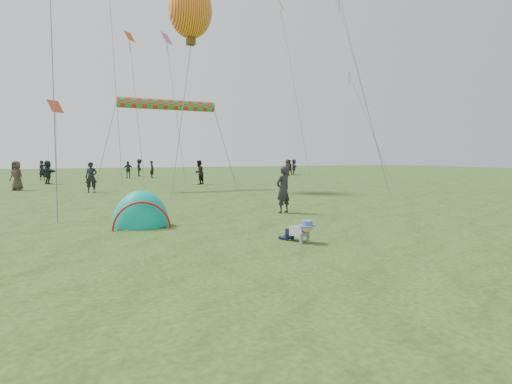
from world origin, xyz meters
name	(u,v)px	position (x,y,z in m)	size (l,w,h in m)	color
ground	(278,239)	(0.00, 0.00, 0.00)	(140.00, 140.00, 0.00)	#1B3F12
crawling_toddler	(300,231)	(0.29, -0.56, 0.27)	(0.50, 0.72, 0.55)	black
popup_tent	(141,226)	(-2.80, 3.28, 0.00)	(1.63, 1.35, 2.11)	#00988D
standing_adult	(283,189)	(2.31, 3.95, 0.86)	(0.62, 0.41, 1.71)	#23232A
crowd_person_0	(152,169)	(2.56, 30.50, 0.83)	(0.60, 0.40, 1.66)	black
crowd_person_1	(289,167)	(17.87, 30.72, 0.85)	(0.83, 0.64, 1.70)	black
crowd_person_2	(128,170)	(0.38, 30.72, 0.82)	(0.96, 0.40, 1.63)	#27333C
crowd_person_3	(140,168)	(1.97, 34.25, 0.90)	(1.16, 0.67, 1.80)	black
crowd_person_4	(287,167)	(16.97, 29.54, 0.89)	(0.87, 0.57, 1.78)	#372A23
crowd_person_5	(294,167)	(18.79, 31.20, 0.88)	(1.63, 0.52, 1.76)	#303A4A
crowd_person_6	(42,170)	(-6.79, 30.64, 0.86)	(0.63, 0.41, 1.72)	black
crowd_person_7	(199,172)	(3.96, 19.72, 0.89)	(0.87, 0.68, 1.78)	black
crowd_person_10	(17,176)	(-7.57, 19.34, 0.90)	(0.88, 0.57, 1.79)	#3D2E2A
crowd_person_11	(48,172)	(-6.12, 24.88, 0.88)	(1.63, 0.52, 1.76)	#1C252A
crowd_person_12	(91,177)	(-3.55, 15.82, 0.87)	(0.64, 0.42, 1.74)	black
balloon_kite	(190,14)	(2.15, 15.05, 10.44)	(2.56, 2.56, 3.58)	yellow
rainbow_tube_kite	(167,105)	(0.89, 16.00, 5.20)	(0.64, 0.64, 5.89)	red
diamond_kite_0	(55,106)	(-5.53, 28.60, 6.18)	(1.20, 1.20, 0.00)	#DD4722
diamond_kite_4	(349,69)	(15.11, 16.73, 8.77)	(1.02, 1.02, 0.00)	blue
diamond_kite_5	(167,38)	(2.60, 23.33, 11.24)	(1.05, 1.05, 0.00)	#D45BA6
diamond_kite_6	(130,36)	(-0.22, 23.22, 11.02)	(0.86, 0.86, 0.00)	#C85220
diamond_kite_7	(281,5)	(12.19, 22.38, 14.91)	(1.13, 1.13, 0.00)	orange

